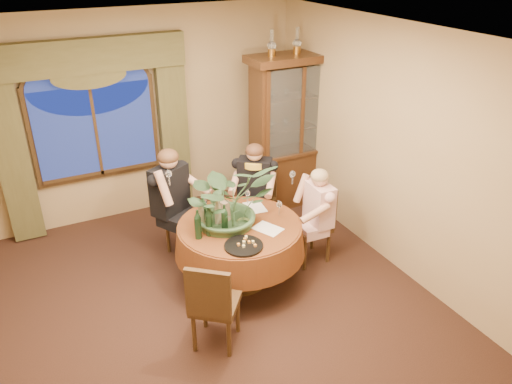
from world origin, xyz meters
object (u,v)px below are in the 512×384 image
china_cabinet (294,132)px  oil_lamp_center (297,41)px  oil_lamp_right (321,38)px  chair_front_left (215,302)px  wine_bottle_3 (225,219)px  centerpiece_plant (227,170)px  chair_right (310,225)px  stoneware_vase (225,212)px  person_pink (318,216)px  person_scarf (255,192)px  wine_bottle_5 (204,210)px  olive_bowl (244,223)px  wine_bottle_1 (198,224)px  oil_lamp_left (272,43)px  chair_back_right (258,202)px  person_back (171,204)px  wine_bottle_4 (201,216)px  wine_bottle_2 (209,221)px  dining_table (240,253)px  chair_back (186,218)px

china_cabinet → oil_lamp_center: size_ratio=6.41×
oil_lamp_right → chair_front_left: (-2.54, -2.24, -1.87)m
chair_front_left → wine_bottle_3: (0.41, 0.69, 0.44)m
china_cabinet → centerpiece_plant: (-1.63, -1.37, 0.29)m
chair_right → stoneware_vase: stoneware_vase is taller
person_pink → person_scarf: person_scarf is taller
oil_lamp_center → centerpiece_plant: 2.34m
centerpiece_plant → wine_bottle_3: bearing=-125.1°
wine_bottle_5 → person_scarf: bearing=33.2°
person_scarf → wine_bottle_3: (-0.80, -0.88, 0.26)m
olive_bowl → wine_bottle_1: bearing=-176.3°
oil_lamp_left → person_scarf: bearing=-130.9°
china_cabinet → chair_back_right: china_cabinet is taller
oil_lamp_left → person_back: oil_lamp_left is taller
person_back → wine_bottle_3: (0.29, -0.95, 0.21)m
stoneware_vase → wine_bottle_4: wine_bottle_4 is taller
chair_back_right → wine_bottle_4: 1.36m
china_cabinet → wine_bottle_5: bearing=-145.9°
chair_back_right → wine_bottle_2: size_ratio=2.91×
china_cabinet → person_pink: 1.66m
dining_table → wine_bottle_1: wine_bottle_1 is taller
chair_back_right → centerpiece_plant: (-0.73, -0.73, 0.90)m
dining_table → chair_right: 0.94m
person_pink → chair_front_left: bearing=116.5°
chair_right → olive_bowl: (-0.90, -0.05, 0.29)m
wine_bottle_1 → wine_bottle_2: 0.12m
china_cabinet → chair_back: size_ratio=2.27×
oil_lamp_right → wine_bottle_5: 2.96m
chair_front_left → wine_bottle_2: bearing=110.0°
chair_back → person_pink: size_ratio=0.79×
chair_right → olive_bowl: 0.94m
chair_front_left → stoneware_vase: (0.50, 0.89, 0.40)m
dining_table → person_pink: (1.01, -0.04, 0.24)m
person_pink → wine_bottle_3: (-1.22, -0.05, 0.30)m
chair_right → wine_bottle_3: size_ratio=2.91×
dining_table → wine_bottle_2: (-0.38, -0.06, 0.54)m
china_cabinet → chair_right: (-0.61, -1.44, -0.61)m
wine_bottle_1 → wine_bottle_3: bearing=-4.6°
oil_lamp_right → wine_bottle_1: (-2.42, -1.52, -1.43)m
chair_front_left → chair_back: bearing=118.6°
person_back → wine_bottle_3: size_ratio=4.29×
chair_back_right → person_scarf: (-0.06, -0.03, 0.18)m
wine_bottle_4 → person_pink: bearing=-4.9°
chair_right → wine_bottle_2: size_ratio=2.91×
person_back → wine_bottle_4: 0.82m
oil_lamp_right → person_pink: oil_lamp_right is taller
chair_back_right → chair_back: 0.98m
oil_lamp_right → wine_bottle_4: 3.06m
chair_back_right → person_pink: (0.36, -0.86, 0.13)m
chair_right → person_pink: person_pink is taller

